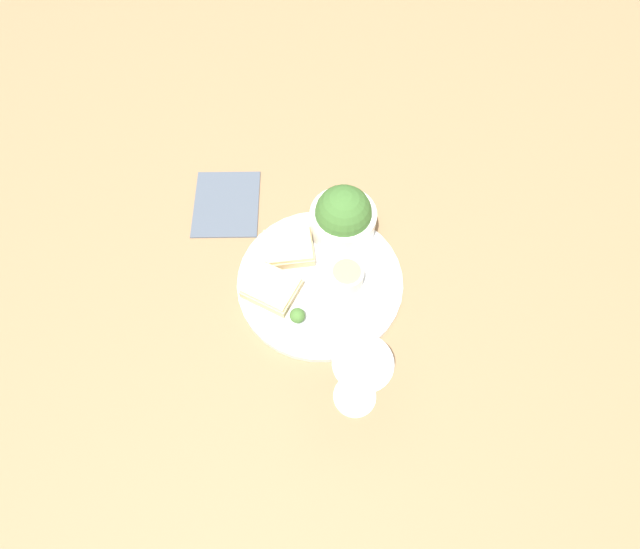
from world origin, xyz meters
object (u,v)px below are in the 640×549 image
(salad_bowl, at_px, (343,217))
(cheese_toast_far, at_px, (288,248))
(cheese_toast_near, at_px, (272,288))
(sauce_ramekin, at_px, (346,276))
(wine_glass, at_px, (360,374))
(napkin, at_px, (226,203))

(salad_bowl, height_order, cheese_toast_far, salad_bowl)
(cheese_toast_near, bearing_deg, cheese_toast_far, 66.36)
(sauce_ramekin, relative_size, wine_glass, 0.33)
(sauce_ramekin, xyz_separation_m, wine_glass, (-0.01, -0.20, 0.09))
(cheese_toast_far, distance_m, wine_glass, 0.30)
(sauce_ramekin, distance_m, wine_glass, 0.22)
(cheese_toast_near, relative_size, wine_glass, 0.63)
(wine_glass, bearing_deg, salad_bowl, 87.27)
(cheese_toast_far, xyz_separation_m, napkin, (-0.11, 0.12, -0.02))
(sauce_ramekin, bearing_deg, napkin, 137.11)
(cheese_toast_near, bearing_deg, sauce_ramekin, 3.39)
(napkin, bearing_deg, cheese_toast_far, -47.75)
(napkin, bearing_deg, sauce_ramekin, -42.89)
(wine_glass, bearing_deg, cheese_toast_far, 107.96)
(wine_glass, height_order, napkin, wine_glass)
(sauce_ramekin, distance_m, cheese_toast_near, 0.13)
(sauce_ramekin, height_order, cheese_toast_far, sauce_ramekin)
(sauce_ramekin, xyz_separation_m, cheese_toast_near, (-0.13, -0.01, -0.01))
(sauce_ramekin, height_order, wine_glass, wine_glass)
(sauce_ramekin, bearing_deg, cheese_toast_far, 144.05)
(salad_bowl, distance_m, cheese_toast_near, 0.18)
(cheese_toast_near, distance_m, napkin, 0.22)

